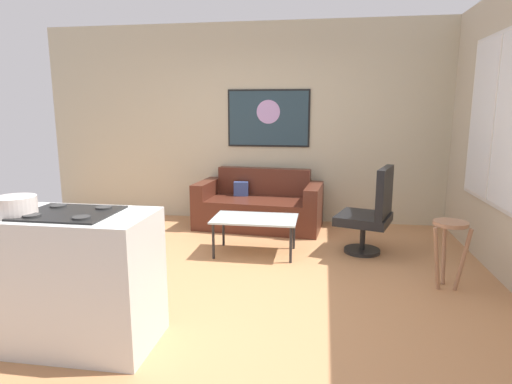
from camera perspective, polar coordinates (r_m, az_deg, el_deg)
The scene contains 10 objects.
ground at distance 4.17m, azimuth -4.43°, elevation -12.06°, with size 6.40×6.40×0.04m, color tan.
back_wall at distance 6.22m, azimuth 0.58°, elevation 9.05°, with size 6.40×0.05×2.80m, color #BBB194.
couch at distance 5.91m, azimuth 0.42°, elevation -2.04°, with size 1.75×0.95×0.79m.
coffee_table at distance 4.79m, azimuth -0.13°, elevation -3.85°, with size 0.94×0.57×0.42m.
armchair at distance 4.94m, azimuth 15.10°, elevation -2.63°, with size 0.70×0.72×0.99m.
bar_stool at distance 4.23m, azimuth 24.35°, elevation -5.55°, with size 0.35×0.34×0.63m.
kitchen_counter at distance 3.40m, azimuth -27.38°, elevation -9.98°, with size 1.69×0.61×0.95m.
mixing_bowl at distance 3.19m, azimuth -29.38°, elevation -1.68°, with size 0.26×0.26×0.13m.
wall_painting at distance 6.16m, azimuth 1.66°, elevation 9.79°, with size 1.17×0.03×0.81m.
window at distance 4.92m, azimuth 29.25°, elevation 8.45°, with size 0.03×1.47×1.71m.
Camera 1 is at (0.91, -3.73, 1.61)m, focal length 30.06 mm.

